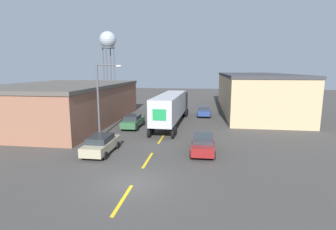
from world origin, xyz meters
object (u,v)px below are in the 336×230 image
at_px(parked_car_left_far, 133,121).
at_px(street_lamp, 101,95).
at_px(water_tower, 108,41).
at_px(parked_car_right_near, 203,144).
at_px(parked_car_left_near, 101,144).
at_px(semi_truck, 172,106).
at_px(parked_car_right_far, 204,111).

relative_size(parked_car_left_far, street_lamp, 0.62).
bearing_deg(water_tower, parked_car_right_near, -61.96).
bearing_deg(parked_car_left_far, parked_car_left_near, -90.00).
height_order(parked_car_left_near, street_lamp, street_lamp).
bearing_deg(street_lamp, semi_truck, 51.55).
relative_size(water_tower, street_lamp, 2.31).
xyz_separation_m(parked_car_right_far, parked_car_left_near, (-8.38, -19.02, 0.00)).
bearing_deg(semi_truck, street_lamp, -126.43).
relative_size(semi_truck, water_tower, 0.91).
bearing_deg(water_tower, semi_truck, -59.80).
bearing_deg(parked_car_right_far, parked_car_left_near, -113.77).
relative_size(parked_car_right_far, parked_car_right_near, 1.00).
relative_size(parked_car_left_near, street_lamp, 0.62).
distance_m(semi_truck, street_lamp, 10.09).
height_order(parked_car_right_near, water_tower, water_tower).
bearing_deg(parked_car_right_far, water_tower, 129.35).
relative_size(parked_car_left_near, water_tower, 0.27).
relative_size(parked_car_right_far, parked_car_left_far, 1.00).
height_order(parked_car_left_far, water_tower, water_tower).
bearing_deg(water_tower, street_lamp, -70.40).
bearing_deg(street_lamp, parked_car_left_near, -69.33).
height_order(parked_car_left_near, water_tower, water_tower).
xyz_separation_m(parked_car_right_far, parked_car_right_near, (0.00, -17.73, 0.00)).
xyz_separation_m(water_tower, street_lamp, (16.78, -47.15, -10.16)).
bearing_deg(parked_car_right_near, parked_car_left_near, -171.24).
bearing_deg(parked_car_right_far, street_lamp, -125.46).
bearing_deg(parked_car_right_far, parked_car_right_near, -90.00).
height_order(parked_car_left_near, parked_car_left_far, same).
relative_size(parked_car_right_near, street_lamp, 0.62).
xyz_separation_m(parked_car_right_near, parked_car_left_far, (-8.38, 8.45, 0.00)).
relative_size(parked_car_right_near, parked_car_left_near, 1.00).
bearing_deg(street_lamp, water_tower, 109.60).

